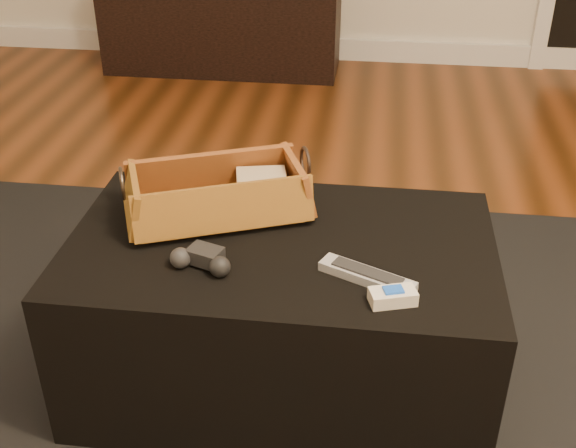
# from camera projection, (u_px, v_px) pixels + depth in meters

# --- Properties ---
(floor) EXTENTS (5.00, 5.50, 0.01)m
(floor) POSITION_uv_depth(u_px,v_px,m) (364.00, 405.00, 1.83)
(floor) COLOR brown
(floor) RESTS_ON ground
(baseboard) EXTENTS (5.00, 0.04, 0.12)m
(baseboard) POSITION_uv_depth(u_px,v_px,m) (383.00, 51.00, 4.12)
(baseboard) COLOR white
(baseboard) RESTS_ON floor
(media_cabinet) EXTENTS (1.26, 0.45, 0.50)m
(media_cabinet) POSITION_uv_depth(u_px,v_px,m) (223.00, 23.00, 3.93)
(media_cabinet) COLOR black
(media_cabinet) RESTS_ON floor
(area_rug) EXTENTS (2.60, 2.00, 0.01)m
(area_rug) POSITION_uv_depth(u_px,v_px,m) (279.00, 390.00, 1.86)
(area_rug) COLOR black
(area_rug) RESTS_ON floor
(ottoman) EXTENTS (1.00, 0.60, 0.42)m
(ottoman) POSITION_uv_depth(u_px,v_px,m) (281.00, 312.00, 1.80)
(ottoman) COLOR black
(ottoman) RESTS_ON area_rug
(tv_remote) EXTENTS (0.23, 0.16, 0.02)m
(tv_remote) POSITION_uv_depth(u_px,v_px,m) (210.00, 209.00, 1.76)
(tv_remote) COLOR black
(tv_remote) RESTS_ON wicker_basket
(cloth_bundle) EXTENTS (0.14, 0.11, 0.07)m
(cloth_bundle) POSITION_uv_depth(u_px,v_px,m) (261.00, 185.00, 1.82)
(cloth_bundle) COLOR tan
(cloth_bundle) RESTS_ON wicker_basket
(wicker_basket) EXTENTS (0.50, 0.38, 0.16)m
(wicker_basket) POSITION_uv_depth(u_px,v_px,m) (218.00, 196.00, 1.77)
(wicker_basket) COLOR #AB6A26
(wicker_basket) RESTS_ON ottoman
(game_controller) EXTENTS (0.15, 0.10, 0.05)m
(game_controller) POSITION_uv_depth(u_px,v_px,m) (202.00, 260.00, 1.58)
(game_controller) COLOR black
(game_controller) RESTS_ON ottoman
(silver_remote) EXTENTS (0.22, 0.14, 0.02)m
(silver_remote) POSITION_uv_depth(u_px,v_px,m) (367.00, 276.00, 1.55)
(silver_remote) COLOR #B0B2B8
(silver_remote) RESTS_ON ottoman
(cream_gadget) EXTENTS (0.11, 0.07, 0.04)m
(cream_gadget) POSITION_uv_depth(u_px,v_px,m) (393.00, 296.00, 1.48)
(cream_gadget) COLOR silver
(cream_gadget) RESTS_ON ottoman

